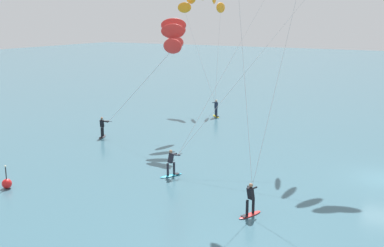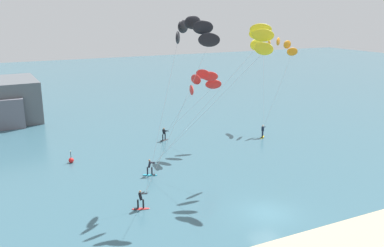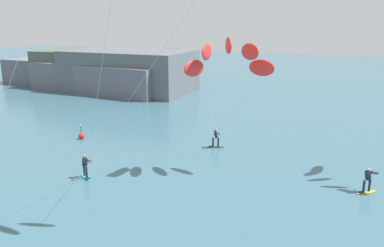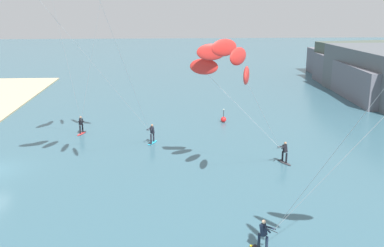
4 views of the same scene
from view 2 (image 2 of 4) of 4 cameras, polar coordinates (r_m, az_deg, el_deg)
ground_plane at (r=34.81m, az=10.40°, el=-12.06°), size 240.00×240.00×0.00m
kitesurfer_nearshore at (r=34.59m, az=-0.20°, el=11.75°), size 7.55×5.28×15.50m
kitesurfer_mid_water at (r=38.68m, az=8.84°, el=10.87°), size 12.11×8.30×14.78m
kitesurfer_far_out at (r=58.19m, az=11.72°, el=9.94°), size 7.71×7.21×12.40m
kitesurfer_downwind at (r=47.25m, az=1.30°, el=5.62°), size 6.58×7.68×9.50m
marker_buoy at (r=46.56m, az=-16.36°, el=-4.88°), size 0.56×0.56×1.38m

